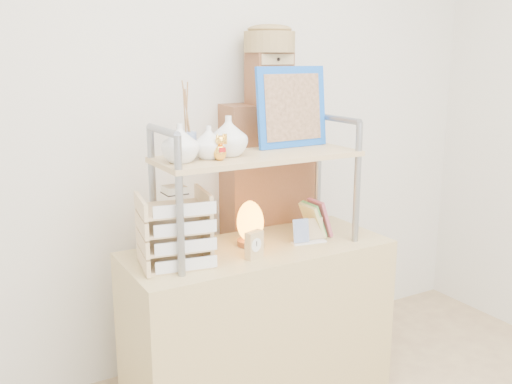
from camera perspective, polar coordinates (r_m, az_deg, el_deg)
room_shell at (r=1.78m, az=13.88°, el=16.66°), size 3.42×3.41×2.61m
desk at (r=2.71m, az=0.21°, el=-13.02°), size 1.20×0.50×0.75m
cabinet at (r=3.02m, az=1.06°, el=-4.07°), size 0.47×0.29×1.35m
hutch at (r=2.44m, az=-1.31°, el=4.43°), size 0.90×0.34×0.79m
letter_tray at (r=2.35m, az=-8.05°, el=-4.10°), size 0.31×0.29×0.33m
salt_lamp at (r=2.56m, az=-0.61°, el=-3.11°), size 0.14×0.13×0.21m
desk_clock at (r=2.41m, az=-0.18°, el=-5.31°), size 0.09×0.06×0.12m
postcard_stand at (r=2.62m, az=5.26°, el=-4.36°), size 0.17×0.07×0.12m
drawer_chest at (r=2.86m, az=1.36°, el=11.27°), size 0.20×0.16×0.25m
woven_basket at (r=2.86m, az=1.35°, el=14.77°), size 0.25×0.25×0.10m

